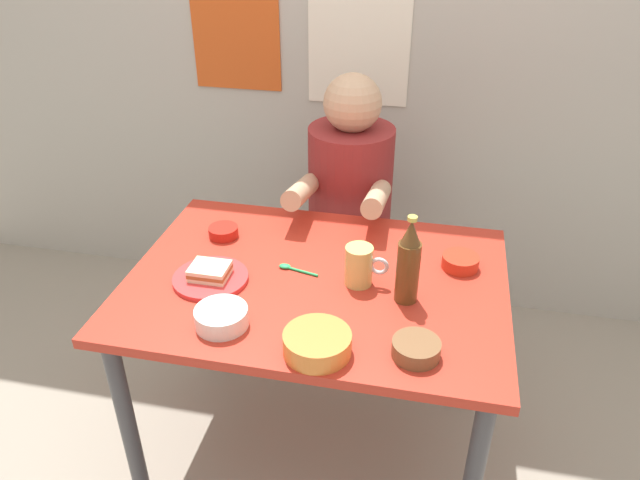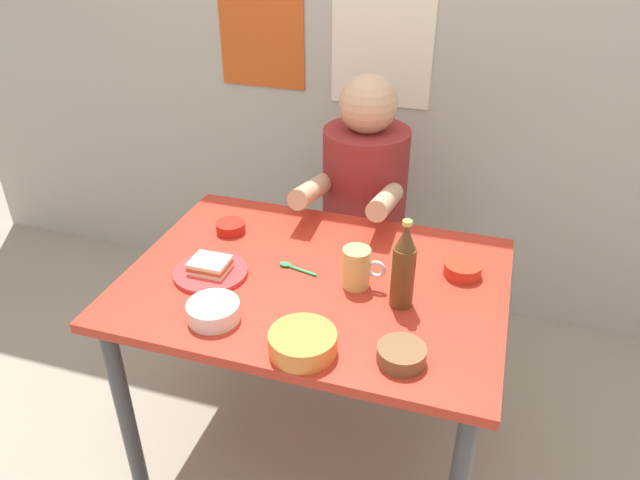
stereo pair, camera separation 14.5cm
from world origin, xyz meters
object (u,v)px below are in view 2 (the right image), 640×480
object	(u,v)px
dining_table	(315,303)
plate_orange	(211,272)
condiment_bowl_brown	(402,354)
beer_bottle	(404,268)
stool	(361,273)
sandwich	(210,265)
person_seated	(364,183)
beer_mug	(357,267)

from	to	relation	value
dining_table	plate_orange	size ratio (longest dim) A/B	5.00
dining_table	plate_orange	distance (m)	0.32
dining_table	condiment_bowl_brown	bearing A→B (deg)	-41.79
condiment_bowl_brown	beer_bottle	bearing A→B (deg)	101.25
stool	sandwich	bearing A→B (deg)	-112.54
person_seated	beer_bottle	distance (m)	0.73
plate_orange	condiment_bowl_brown	bearing A→B (deg)	-18.22
beer_bottle	condiment_bowl_brown	xyz separation A→B (m)	(0.05, -0.23, -0.10)
stool	condiment_bowl_brown	xyz separation A→B (m)	(0.31, -0.91, 0.41)
stool	person_seated	xyz separation A→B (m)	(0.00, -0.01, 0.42)
beer_mug	beer_bottle	distance (m)	0.16
beer_mug	person_seated	bearing A→B (deg)	102.08
dining_table	stool	distance (m)	0.70
beer_mug	condiment_bowl_brown	bearing A→B (deg)	-56.71
condiment_bowl_brown	person_seated	bearing A→B (deg)	109.38
sandwich	beer_bottle	distance (m)	0.57
plate_orange	condiment_bowl_brown	world-z (taller)	condiment_bowl_brown
dining_table	beer_mug	bearing A→B (deg)	1.03
stool	beer_mug	size ratio (longest dim) A/B	3.57
beer_bottle	beer_mug	bearing A→B (deg)	159.38
person_seated	dining_table	bearing A→B (deg)	-89.48
sandwich	condiment_bowl_brown	size ratio (longest dim) A/B	0.92
stool	condiment_bowl_brown	world-z (taller)	condiment_bowl_brown
dining_table	beer_bottle	bearing A→B (deg)	-10.64
dining_table	beer_mug	distance (m)	0.20
dining_table	stool	xyz separation A→B (m)	(-0.01, 0.63, -0.30)
plate_orange	beer_bottle	size ratio (longest dim) A/B	0.84
sandwich	beer_mug	size ratio (longest dim) A/B	0.87
stool	beer_bottle	world-z (taller)	beer_bottle
beer_bottle	condiment_bowl_brown	size ratio (longest dim) A/B	2.18
dining_table	person_seated	world-z (taller)	person_seated
beer_mug	beer_bottle	xyz separation A→B (m)	(0.14, -0.05, 0.06)
sandwich	beer_bottle	size ratio (longest dim) A/B	0.42
person_seated	beer_mug	size ratio (longest dim) A/B	5.71
sandwich	beer_mug	world-z (taller)	beer_mug
plate_orange	condiment_bowl_brown	distance (m)	0.64
beer_bottle	plate_orange	bearing A→B (deg)	-177.29
stool	person_seated	size ratio (longest dim) A/B	0.63
sandwich	stool	bearing A→B (deg)	67.46
sandwich	beer_mug	xyz separation A→B (m)	(0.43, 0.08, 0.03)
person_seated	condiment_bowl_brown	size ratio (longest dim) A/B	6.00
stool	beer_bottle	size ratio (longest dim) A/B	1.72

